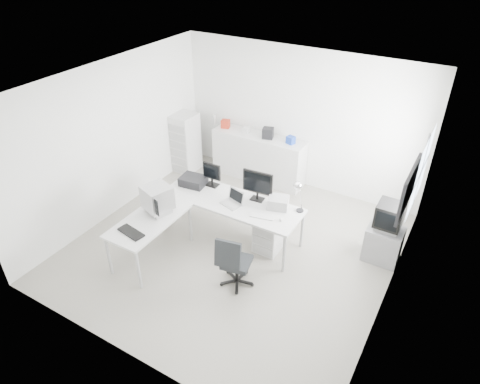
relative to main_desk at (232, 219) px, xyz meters
The scene contains 30 objects.
floor 0.48m from the main_desk, 52.36° to the right, with size 5.00×5.00×0.01m, color #BCB8A9.
ceiling 2.44m from the main_desk, 52.36° to the right, with size 5.00×5.00×0.01m, color white.
back_wall 2.49m from the main_desk, 85.46° to the left, with size 5.00×0.02×2.80m, color white.
left_wall 2.55m from the main_desk, behind, with size 0.02×5.00×2.80m, color white.
right_wall 2.88m from the main_desk, ahead, with size 0.02×5.00×2.80m, color white.
window 3.08m from the main_desk, 19.98° to the left, with size 0.02×1.20×1.10m, color white, non-canonical shape.
wall_picture 3.06m from the main_desk, ahead, with size 0.04×0.90×0.60m, color black, non-canonical shape.
main_desk is the anchor object (origin of this frame).
side_desk 1.39m from the main_desk, 127.69° to the right, with size 0.70×1.40×0.75m, color silver, non-canonical shape.
drawer_pedestal 0.71m from the main_desk, ahead, with size 0.40×0.50×0.60m, color silver.
inkjet_printer 0.97m from the main_desk, behind, with size 0.43×0.34×0.15m, color black.
lcd_monitor_small 0.84m from the main_desk, 155.56° to the left, with size 0.34×0.19×0.42m, color black, non-canonical shape.
lcd_monitor_large 0.77m from the main_desk, 35.54° to the left, with size 0.52×0.21×0.54m, color black, non-canonical shape.
laptop 0.50m from the main_desk, 63.43° to the right, with size 0.34×0.35×0.23m, color #B7B7BA, non-canonical shape.
white_keyboard 0.77m from the main_desk, 12.99° to the right, with size 0.38×0.12×0.02m, color silver.
white_mouse 1.04m from the main_desk, ahead, with size 0.05×0.05×0.05m, color silver.
laser_printer 0.91m from the main_desk, 16.35° to the left, with size 0.32×0.28×0.18m, color #A0A0A0.
desk_lamp 1.31m from the main_desk, 15.26° to the left, with size 0.18×0.18×0.54m, color silver, non-canonical shape.
crt_monitor 1.35m from the main_desk, 135.00° to the right, with size 0.43×0.43×0.49m, color #B7B7BA, non-canonical shape.
black_keyboard 1.77m from the main_desk, 119.54° to the right, with size 0.44×0.18×0.03m, color black.
office_chair 1.14m from the main_desk, 55.10° to the right, with size 0.53×0.53×0.92m, color #26292B, non-canonical shape.
tv_cabinet 2.51m from the main_desk, 17.07° to the left, with size 0.55×0.45×0.60m, color gray.
crt_tv 2.55m from the main_desk, 17.07° to the left, with size 0.50×0.48×0.45m, color black, non-canonical shape.
sideboard 2.09m from the main_desk, 105.65° to the left, with size 1.98×0.49×0.99m, color silver.
clutter_box_a 2.52m from the main_desk, 124.17° to the left, with size 0.17×0.15×0.17m, color #AF2B19.
clutter_box_b 2.29m from the main_desk, 113.25° to the left, with size 0.13×0.11×0.13m, color silver.
clutter_box_c 2.16m from the main_desk, 100.23° to the left, with size 0.21×0.19×0.21m, color black.
clutter_box_d 2.13m from the main_desk, 86.07° to the left, with size 0.15×0.13×0.15m, color #183DAE.
clutter_bottle 2.73m from the main_desk, 129.08° to the left, with size 0.07×0.07×0.22m, color silver.
filing_cabinet 2.63m from the main_desk, 143.51° to the left, with size 0.45×0.54×1.29m, color silver.
Camera 1 is at (2.92, -4.80, 4.72)m, focal length 32.00 mm.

